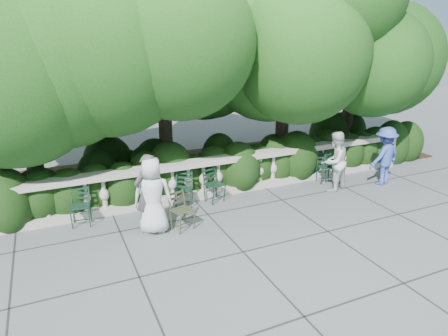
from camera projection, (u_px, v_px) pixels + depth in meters
name	position (u px, v px, depth m)	size (l,w,h in m)	color
ground	(243.00, 225.00, 8.68)	(90.00, 90.00, 0.00)	#4F5156
balustrade	(211.00, 178.00, 10.07)	(12.00, 0.44, 1.00)	#9E998E
shrub_hedge	(195.00, 180.00, 11.26)	(15.00, 2.60, 1.70)	black
tree_canopy	(213.00, 32.00, 10.40)	(15.04, 6.52, 6.78)	#3F3023
chair_b	(82.00, 228.00, 8.55)	(0.44, 0.48, 0.84)	black
chair_c	(184.00, 209.00, 9.47)	(0.44, 0.48, 0.84)	black
chair_d	(327.00, 184.00, 11.00)	(0.44, 0.48, 0.84)	black
chair_e	(218.00, 203.00, 9.77)	(0.44, 0.48, 0.84)	black
chair_f	(338.00, 184.00, 11.00)	(0.44, 0.48, 0.84)	black
chair_weathered	(187.00, 232.00, 8.39)	(0.44, 0.48, 0.84)	black
person_businessman	(153.00, 195.00, 8.15)	(0.80, 0.52, 1.63)	silver
person_woman_grey	(148.00, 193.00, 8.20)	(0.61, 0.40, 1.68)	#3C3B40
person_casual_man	(335.00, 161.00, 10.35)	(0.77, 0.60, 1.58)	silver
person_older_blue	(384.00, 156.00, 10.76)	(1.03, 0.59, 1.60)	#34489C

